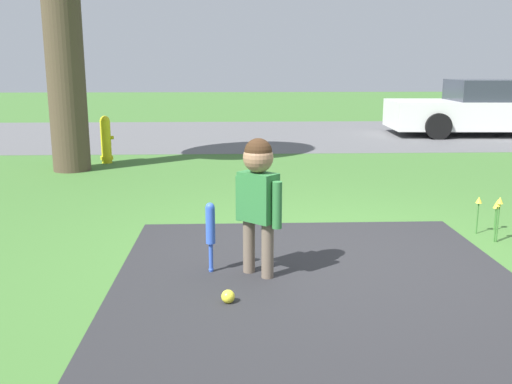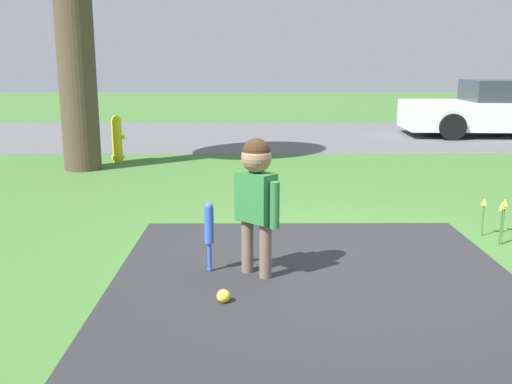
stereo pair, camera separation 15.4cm
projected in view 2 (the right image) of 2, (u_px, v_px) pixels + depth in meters
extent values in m
plane|color=#3D6B2D|center=(340.00, 256.00, 4.82)|extent=(60.00, 60.00, 0.00)
cube|color=#59595B|center=(284.00, 134.00, 13.26)|extent=(40.00, 6.00, 0.01)
cylinder|color=#6B5B4C|center=(247.00, 246.00, 4.39)|extent=(0.09, 0.09, 0.43)
cylinder|color=#6B5B4C|center=(265.00, 251.00, 4.27)|extent=(0.09, 0.09, 0.43)
cube|color=#2D7238|center=(256.00, 197.00, 4.24)|extent=(0.32, 0.31, 0.37)
cylinder|color=#2D7238|center=(239.00, 198.00, 4.37)|extent=(0.07, 0.07, 0.35)
cylinder|color=#2D7238|center=(275.00, 205.00, 4.13)|extent=(0.07, 0.07, 0.35)
sphere|color=#997051|center=(256.00, 158.00, 4.18)|extent=(0.23, 0.23, 0.23)
sphere|color=#382314|center=(256.00, 152.00, 4.17)|extent=(0.21, 0.21, 0.21)
sphere|color=blue|center=(210.00, 269.00, 4.44)|extent=(0.04, 0.04, 0.04)
cylinder|color=blue|center=(210.00, 257.00, 4.42)|extent=(0.03, 0.03, 0.23)
cylinder|color=blue|center=(209.00, 225.00, 4.37)|extent=(0.07, 0.07, 0.29)
sphere|color=blue|center=(209.00, 207.00, 4.33)|extent=(0.07, 0.07, 0.07)
sphere|color=yellow|center=(223.00, 296.00, 3.85)|extent=(0.09, 0.09, 0.09)
cylinder|color=yellow|center=(117.00, 141.00, 9.40)|extent=(0.16, 0.16, 0.70)
sphere|color=yellow|center=(116.00, 120.00, 9.32)|extent=(0.16, 0.16, 0.16)
cylinder|color=yellow|center=(118.00, 157.00, 9.45)|extent=(0.20, 0.20, 0.06)
cylinder|color=yellow|center=(122.00, 137.00, 9.38)|extent=(0.07, 0.06, 0.06)
cube|color=silver|center=(504.00, 115.00, 12.90)|extent=(4.52, 1.88, 0.63)
cylinder|color=black|center=(452.00, 127.00, 12.17)|extent=(0.58, 0.21, 0.57)
cylinder|color=black|center=(432.00, 120.00, 13.82)|extent=(0.58, 0.21, 0.57)
cylinder|color=#4C3D2D|center=(76.00, 53.00, 8.45)|extent=(0.56, 0.56, 3.50)
cylinder|color=#38702D|center=(503.00, 225.00, 5.07)|extent=(0.01, 0.01, 0.36)
cone|color=yellow|center=(505.00, 202.00, 5.03)|extent=(0.06, 0.06, 0.06)
cylinder|color=#38702D|center=(483.00, 220.00, 5.34)|extent=(0.01, 0.01, 0.30)
cone|color=yellow|center=(484.00, 202.00, 5.30)|extent=(0.06, 0.06, 0.06)
cylinder|color=#38702D|center=(501.00, 226.00, 5.09)|extent=(0.01, 0.01, 0.34)
cone|color=yellow|center=(503.00, 205.00, 5.04)|extent=(0.06, 0.06, 0.06)
cylinder|color=#38702D|center=(501.00, 221.00, 5.45)|extent=(0.01, 0.01, 0.22)
cone|color=yellow|center=(503.00, 207.00, 5.42)|extent=(0.06, 0.06, 0.06)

